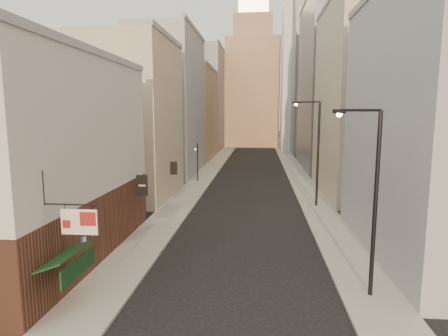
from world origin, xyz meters
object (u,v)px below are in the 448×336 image
(clock_tower, at_px, (253,80))
(traffic_light_left, at_px, (197,154))
(white_tower, at_px, (299,70))
(streetlamp_near, at_px, (371,193))
(streetlamp_mid, at_px, (315,147))

(clock_tower, bearing_deg, traffic_light_left, -95.87)
(clock_tower, bearing_deg, white_tower, -51.84)
(streetlamp_near, xyz_separation_m, streetlamp_mid, (0.02, 17.74, 0.52))
(white_tower, distance_m, streetlamp_near, 73.72)
(clock_tower, relative_size, streetlamp_near, 5.04)
(streetlamp_near, height_order, streetlamp_mid, streetlamp_mid)
(clock_tower, relative_size, white_tower, 1.08)
(white_tower, height_order, streetlamp_mid, white_tower)
(clock_tower, height_order, traffic_light_left, clock_tower)
(clock_tower, height_order, streetlamp_near, clock_tower)
(streetlamp_near, bearing_deg, traffic_light_left, 99.18)
(streetlamp_near, height_order, traffic_light_left, streetlamp_near)
(streetlamp_mid, bearing_deg, clock_tower, 111.66)
(clock_tower, xyz_separation_m, traffic_light_left, (-5.83, -56.70, -14.04))
(clock_tower, distance_m, streetlamp_mid, 70.04)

